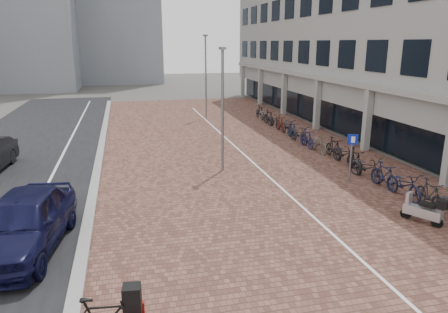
# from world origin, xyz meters

# --- Properties ---
(ground) EXTENTS (140.00, 140.00, 0.00)m
(ground) POSITION_xyz_m (0.00, 0.00, 0.00)
(ground) COLOR #474442
(ground) RESTS_ON ground
(plaza_brick) EXTENTS (14.50, 42.00, 0.04)m
(plaza_brick) POSITION_xyz_m (2.00, 12.00, 0.01)
(plaza_brick) COLOR brown
(plaza_brick) RESTS_ON ground
(street_asphalt) EXTENTS (8.00, 50.00, 0.03)m
(street_asphalt) POSITION_xyz_m (-9.00, 12.00, 0.01)
(street_asphalt) COLOR black
(street_asphalt) RESTS_ON ground
(curb) EXTENTS (0.35, 42.00, 0.14)m
(curb) POSITION_xyz_m (-5.10, 12.00, 0.07)
(curb) COLOR gray
(curb) RESTS_ON ground
(lane_line) EXTENTS (0.12, 44.00, 0.00)m
(lane_line) POSITION_xyz_m (-7.00, 12.00, 0.02)
(lane_line) COLOR white
(lane_line) RESTS_ON street_asphalt
(parking_line) EXTENTS (0.10, 30.00, 0.00)m
(parking_line) POSITION_xyz_m (2.20, 12.00, 0.04)
(parking_line) COLOR white
(parking_line) RESTS_ON plaza_brick
(car_navy) EXTENTS (2.69, 5.20, 1.69)m
(car_navy) POSITION_xyz_m (-6.66, 2.17, 0.85)
(car_navy) COLOR black
(car_navy) RESTS_ON ground
(scooter_front) EXTENTS (1.08, 1.43, 0.96)m
(scooter_front) POSITION_xyz_m (5.41, 1.12, 0.48)
(scooter_front) COLOR #BCBCC2
(scooter_front) RESTS_ON ground
(parking_sign) EXTENTS (0.43, 0.15, 2.06)m
(parking_sign) POSITION_xyz_m (5.26, 5.40, 1.35)
(parking_sign) COLOR slate
(parking_sign) RESTS_ON ground
(lamp_near) EXTENTS (0.12, 0.12, 5.43)m
(lamp_near) POSITION_xyz_m (0.46, 8.19, 2.72)
(lamp_near) COLOR gray
(lamp_near) RESTS_ON ground
(lamp_far) EXTENTS (0.12, 0.12, 6.17)m
(lamp_far) POSITION_xyz_m (2.42, 21.92, 3.08)
(lamp_far) COLOR gray
(lamp_far) RESTS_ON ground
(bike_row) EXTENTS (1.25, 21.43, 1.05)m
(bike_row) POSITION_xyz_m (6.25, 10.65, 0.52)
(bike_row) COLOR #222328
(bike_row) RESTS_ON ground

